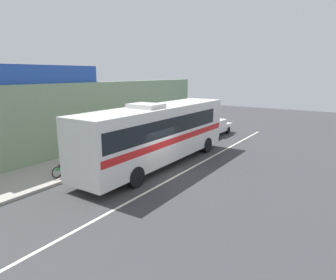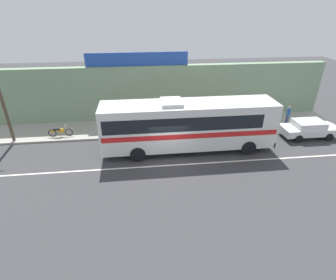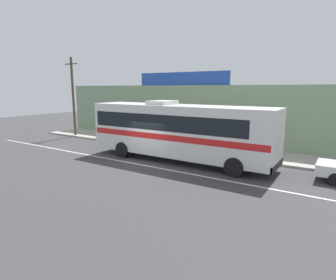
{
  "view_description": "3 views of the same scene",
  "coord_description": "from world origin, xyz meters",
  "px_view_note": "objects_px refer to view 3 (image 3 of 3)",
  "views": [
    {
      "loc": [
        -12.26,
        -8.62,
        5.39
      ],
      "look_at": [
        3.57,
        1.91,
        1.03
      ],
      "focal_mm": 31.04,
      "sensor_mm": 36.0,
      "label": 1
    },
    {
      "loc": [
        -1.77,
        -15.2,
        9.52
      ],
      "look_at": [
        0.05,
        0.85,
        1.03
      ],
      "focal_mm": 28.01,
      "sensor_mm": 36.0,
      "label": 2
    },
    {
      "loc": [
        10.3,
        -13.64,
        4.59
      ],
      "look_at": [
        0.04,
        2.32,
        1.03
      ],
      "focal_mm": 29.84,
      "sensor_mm": 36.0,
      "label": 3
    }
  ],
  "objects_px": {
    "motorcycle_orange": "(103,133)",
    "intercity_bus": "(177,129)",
    "utility_pole": "(73,95)",
    "motorcycle_black": "(147,139)",
    "pedestrian_by_curb": "(240,138)"
  },
  "relations": [
    {
      "from": "motorcycle_black",
      "to": "utility_pole",
      "type": "bearing_deg",
      "value": -179.11
    },
    {
      "from": "utility_pole",
      "to": "motorcycle_orange",
      "type": "height_order",
      "value": "utility_pole"
    },
    {
      "from": "motorcycle_orange",
      "to": "utility_pole",
      "type": "bearing_deg",
      "value": -174.42
    },
    {
      "from": "motorcycle_black",
      "to": "motorcycle_orange",
      "type": "relative_size",
      "value": 1.04
    },
    {
      "from": "intercity_bus",
      "to": "pedestrian_by_curb",
      "type": "xyz_separation_m",
      "value": [
        2.82,
        3.79,
        -0.92
      ]
    },
    {
      "from": "intercity_bus",
      "to": "motorcycle_black",
      "type": "distance_m",
      "value": 5.45
    },
    {
      "from": "motorcycle_orange",
      "to": "intercity_bus",
      "type": "bearing_deg",
      "value": -17.11
    },
    {
      "from": "intercity_bus",
      "to": "motorcycle_black",
      "type": "bearing_deg",
      "value": 148.39
    },
    {
      "from": "utility_pole",
      "to": "motorcycle_orange",
      "type": "relative_size",
      "value": 3.84
    },
    {
      "from": "motorcycle_orange",
      "to": "pedestrian_by_curb",
      "type": "height_order",
      "value": "pedestrian_by_curb"
    },
    {
      "from": "motorcycle_black",
      "to": "pedestrian_by_curb",
      "type": "distance_m",
      "value": 7.38
    },
    {
      "from": "utility_pole",
      "to": "motorcycle_black",
      "type": "height_order",
      "value": "utility_pole"
    },
    {
      "from": "utility_pole",
      "to": "motorcycle_black",
      "type": "xyz_separation_m",
      "value": [
        8.5,
        0.13,
        -3.32
      ]
    },
    {
      "from": "intercity_bus",
      "to": "motorcycle_orange",
      "type": "relative_size",
      "value": 6.41
    },
    {
      "from": "motorcycle_orange",
      "to": "pedestrian_by_curb",
      "type": "distance_m",
      "value": 12.43
    }
  ]
}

